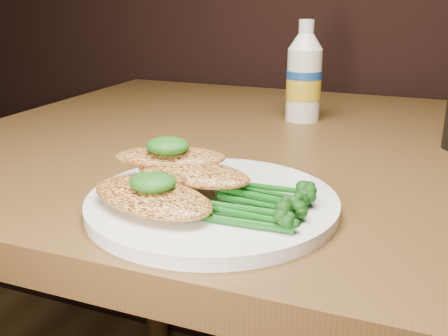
% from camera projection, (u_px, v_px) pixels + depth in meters
% --- Properties ---
extents(plate, '(0.25, 0.25, 0.01)m').
position_uv_depth(plate, '(212.00, 203.00, 0.51)').
color(plate, white).
rests_on(plate, dining_table).
extents(chicken_front, '(0.15, 0.11, 0.02)m').
position_uv_depth(chicken_front, '(152.00, 197.00, 0.48)').
color(chicken_front, '#F2AB4D').
rests_on(chicken_front, plate).
extents(chicken_mid, '(0.13, 0.08, 0.02)m').
position_uv_depth(chicken_mid, '(192.00, 173.00, 0.51)').
color(chicken_mid, '#F2AB4D').
rests_on(chicken_mid, plate).
extents(chicken_back, '(0.13, 0.09, 0.02)m').
position_uv_depth(chicken_back, '(170.00, 157.00, 0.54)').
color(chicken_back, '#F2AB4D').
rests_on(chicken_back, plate).
extents(pesto_front, '(0.05, 0.04, 0.02)m').
position_uv_depth(pesto_front, '(153.00, 182.00, 0.47)').
color(pesto_front, '#073207').
rests_on(pesto_front, chicken_front).
extents(pesto_back, '(0.05, 0.04, 0.02)m').
position_uv_depth(pesto_back, '(168.00, 146.00, 0.53)').
color(pesto_back, '#073207').
rests_on(pesto_back, chicken_back).
extents(broccolini_bundle, '(0.14, 0.13, 0.02)m').
position_uv_depth(broccolini_bundle, '(257.00, 200.00, 0.47)').
color(broccolini_bundle, '#135614').
rests_on(broccolini_bundle, plate).
extents(mayo_bottle, '(0.06, 0.06, 0.16)m').
position_uv_depth(mayo_bottle, '(304.00, 71.00, 0.84)').
color(mayo_bottle, white).
rests_on(mayo_bottle, dining_table).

